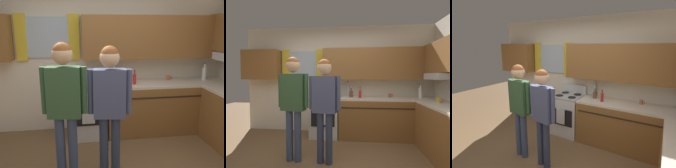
{
  "view_description": "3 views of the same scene",
  "coord_description": "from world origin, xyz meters",
  "views": [
    {
      "loc": [
        -0.35,
        -2.22,
        1.85
      ],
      "look_at": [
        0.09,
        0.7,
        1.11
      ],
      "focal_mm": 37.0,
      "sensor_mm": 36.0,
      "label": 1
    },
    {
      "loc": [
        0.48,
        -2.25,
        1.37
      ],
      "look_at": [
        0.18,
        0.61,
        1.25
      ],
      "focal_mm": 26.65,
      "sensor_mm": 36.0,
      "label": 2
    },
    {
      "loc": [
        1.62,
        -1.8,
        2.0
      ],
      "look_at": [
        0.13,
        0.75,
        1.35
      ],
      "focal_mm": 28.2,
      "sensor_mm": 36.0,
      "label": 3
    }
  ],
  "objects": [
    {
      "name": "adult_in_plaid",
      "position": [
        -0.0,
        0.3,
        1.04
      ],
      "size": [
        0.51,
        0.22,
        1.65
      ],
      "color": "#2D3856",
      "rests_on": "ground"
    },
    {
      "name": "bottle_squat_brown",
      "position": [
        0.38,
        1.62,
        0.98
      ],
      "size": [
        0.08,
        0.08,
        0.21
      ],
      "color": "brown",
      "rests_on": "kitchen_counter_run"
    },
    {
      "name": "adult_left",
      "position": [
        -0.52,
        0.33,
        1.06
      ],
      "size": [
        0.52,
        0.23,
        1.69
      ],
      "color": "#38476B",
      "rests_on": "ground"
    },
    {
      "name": "bottle_milk_white",
      "position": [
        1.92,
        1.61,
        1.02
      ],
      "size": [
        0.08,
        0.08,
        0.31
      ],
      "color": "white",
      "rests_on": "kitchen_counter_run"
    },
    {
      "name": "stove_oven",
      "position": [
        -0.22,
        1.54,
        0.47
      ],
      "size": [
        0.63,
        0.67,
        1.1
      ],
      "color": "silver",
      "rests_on": "ground"
    },
    {
      "name": "kitchen_counter_run",
      "position": [
        1.53,
        1.1,
        0.45
      ],
      "size": [
        2.18,
        2.15,
        0.9
      ],
      "color": "brown",
      "rests_on": "ground"
    },
    {
      "name": "cup_terracotta",
      "position": [
        1.28,
        1.69,
        0.94
      ],
      "size": [
        0.11,
        0.07,
        0.08
      ],
      "color": "#B76642",
      "rests_on": "kitchen_counter_run"
    },
    {
      "name": "bottle_sauce_red",
      "position": [
        0.58,
        1.47,
        0.99
      ],
      "size": [
        0.06,
        0.06,
        0.25
      ],
      "color": "red",
      "rests_on": "kitchen_counter_run"
    },
    {
      "name": "bottle_tall_clear",
      "position": [
        0.3,
        1.78,
        1.04
      ],
      "size": [
        0.07,
        0.07,
        0.37
      ],
      "color": "silver",
      "rests_on": "kitchen_counter_run"
    },
    {
      "name": "back_wall_unit",
      "position": [
        0.1,
        1.82,
        1.45
      ],
      "size": [
        4.6,
        0.42,
        2.6
      ],
      "color": "silver",
      "rests_on": "ground"
    }
  ]
}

